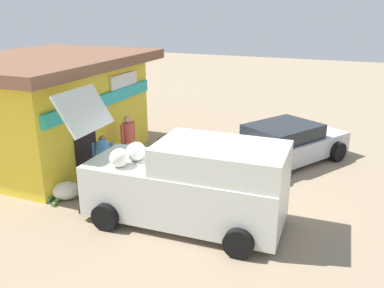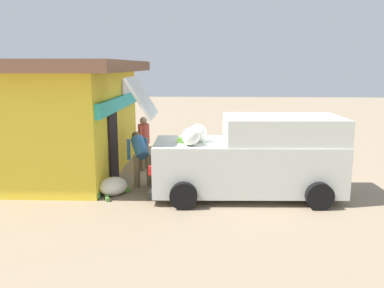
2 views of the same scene
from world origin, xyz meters
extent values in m
plane|color=gray|center=(0.00, 0.00, 0.00)|extent=(60.00, 60.00, 0.00)
cube|color=yellow|center=(0.99, 5.30, 1.47)|extent=(5.44, 3.86, 2.93)
cube|color=#2DB7B2|center=(1.01, 3.35, 2.05)|extent=(5.13, 0.18, 0.36)
cube|color=black|center=(0.04, 3.36, 1.00)|extent=(0.90, 0.07, 2.00)
cube|color=white|center=(2.20, 3.38, 2.35)|extent=(1.50, 0.08, 0.60)
cube|color=brown|center=(0.99, 5.30, 3.09)|extent=(6.41, 4.83, 0.30)
cube|color=silver|center=(-1.13, -0.12, 0.75)|extent=(1.89, 4.43, 1.16)
cube|color=silver|center=(-1.09, -0.95, 1.63)|extent=(1.76, 2.77, 0.60)
cube|color=black|center=(-1.04, -2.25, 1.60)|extent=(1.47, 0.14, 0.46)
cube|color=silver|center=(-1.22, 2.33, 2.38)|extent=(1.58, 0.66, 0.93)
ellipsoid|color=silver|center=(-1.19, 1.04, 1.54)|extent=(0.51, 0.42, 0.42)
ellipsoid|color=silver|center=(-1.65, 1.18, 1.53)|extent=(0.48, 0.40, 0.40)
cylinder|color=#70B530|center=(-0.79, 1.00, 1.40)|extent=(0.25, 0.23, 0.13)
cylinder|color=#5CA039|center=(-1.29, 1.38, 1.38)|extent=(0.27, 0.15, 0.10)
cylinder|color=#61B52E|center=(-1.58, 1.24, 1.39)|extent=(0.26, 0.19, 0.12)
cylinder|color=#70A934|center=(-1.26, 1.47, 1.39)|extent=(0.22, 0.11, 0.11)
cube|color=black|center=(-1.21, 2.10, 0.25)|extent=(1.64, 0.14, 0.16)
cube|color=red|center=(-1.88, 2.08, 0.81)|extent=(0.14, 0.07, 0.20)
cube|color=red|center=(-0.54, 2.13, 0.81)|extent=(0.14, 0.07, 0.20)
cylinder|color=black|center=(-2.00, -1.64, 0.30)|extent=(0.24, 0.61, 0.61)
cylinder|color=black|center=(-0.14, -1.57, 0.30)|extent=(0.24, 0.61, 0.61)
cylinder|color=black|center=(-2.12, 1.32, 0.30)|extent=(0.24, 0.61, 0.61)
cylinder|color=black|center=(-0.25, 1.39, 0.30)|extent=(0.24, 0.61, 0.61)
cube|color=#B2B7BC|center=(3.39, -1.44, 0.48)|extent=(4.73, 3.83, 0.62)
cube|color=#1E2328|center=(3.39, -1.44, 1.01)|extent=(2.64, 2.46, 0.43)
cylinder|color=black|center=(4.18, -3.05, 0.31)|extent=(0.64, 0.50, 0.61)
cylinder|color=black|center=(5.18, -1.36, 0.31)|extent=(0.64, 0.50, 0.61)
cylinder|color=black|center=(1.60, -1.52, 0.31)|extent=(0.64, 0.50, 0.61)
cylinder|color=black|center=(2.60, 0.17, 0.31)|extent=(0.64, 0.50, 0.61)
cylinder|color=#726047|center=(1.40, 2.69, 0.40)|extent=(0.15, 0.15, 0.81)
cylinder|color=#726047|center=(1.06, 2.77, 0.40)|extent=(0.15, 0.15, 0.81)
cylinder|color=#CC4C3F|center=(1.23, 2.73, 1.10)|extent=(0.41, 0.41, 0.57)
sphere|color=tan|center=(1.23, 2.73, 1.49)|extent=(0.22, 0.22, 0.22)
cylinder|color=#CC4C3F|center=(1.46, 2.68, 1.11)|extent=(0.09, 0.09, 0.54)
cylinder|color=#CC4C3F|center=(1.00, 2.79, 1.11)|extent=(0.09, 0.09, 0.54)
cylinder|color=#726047|center=(-0.56, 2.63, 0.40)|extent=(0.15, 0.15, 0.80)
cylinder|color=#726047|center=(-0.39, 2.33, 0.40)|extent=(0.15, 0.15, 0.80)
cylinder|color=#3872B2|center=(-0.30, 2.58, 1.00)|extent=(0.73, 0.62, 0.64)
sphere|color=brown|center=(-0.05, 2.73, 1.27)|extent=(0.22, 0.22, 0.22)
cylinder|color=#3872B2|center=(-0.24, 2.89, 0.92)|extent=(0.09, 0.09, 0.54)
cylinder|color=#3872B2|center=(0.00, 2.48, 0.92)|extent=(0.09, 0.09, 0.54)
ellipsoid|color=silver|center=(-1.25, 3.08, 0.22)|extent=(0.83, 0.87, 0.45)
cylinder|color=#5F9336|center=(-0.95, 2.86, 0.08)|extent=(0.31, 0.29, 0.16)
cylinder|color=#5FA145|center=(-1.60, 3.15, 0.05)|extent=(0.34, 0.20, 0.10)
cylinder|color=#4F9645|center=(-1.47, 3.41, 0.07)|extent=(0.28, 0.16, 0.13)
cylinder|color=#51963E|center=(-1.03, 3.12, 0.05)|extent=(0.29, 0.29, 0.10)
cylinder|color=#609642|center=(-1.05, 2.89, 0.08)|extent=(0.34, 0.25, 0.15)
cylinder|color=#BF3F33|center=(3.02, 2.50, 0.20)|extent=(0.33, 0.33, 0.39)
camera|label=1|loc=(-8.60, -3.41, 4.65)|focal=37.95mm
camera|label=2|loc=(-10.44, 0.75, 3.09)|focal=37.39mm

